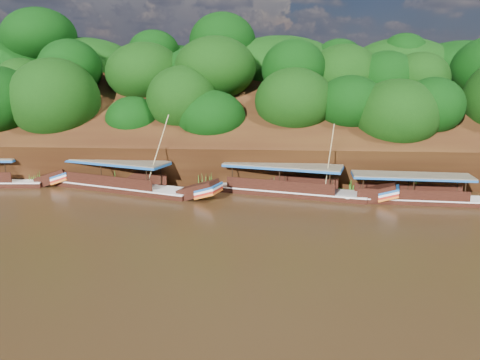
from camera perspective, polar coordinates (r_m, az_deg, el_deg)
The scene contains 6 objects.
ground at distance 31.74m, azimuth 2.92°, elevation -5.48°, with size 160.00×160.00×0.00m, color black.
riverbank at distance 53.41m, azimuth 3.45°, elevation 4.41°, with size 120.00×30.06×19.40m.
boat_0 at distance 39.52m, azimuth 22.03°, elevation -1.88°, with size 13.79×2.86×6.05m.
boat_1 at distance 39.04m, azimuth 7.33°, elevation -1.05°, with size 14.80×5.55×6.62m.
boat_2 at distance 41.42m, azimuth -13.70°, elevation -0.46°, with size 16.44×7.36×7.12m.
reeds at distance 40.94m, azimuth -2.03°, elevation 0.15°, with size 47.83×2.61×2.06m.
Camera 1 is at (0.51, -30.01, 10.32)m, focal length 35.00 mm.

